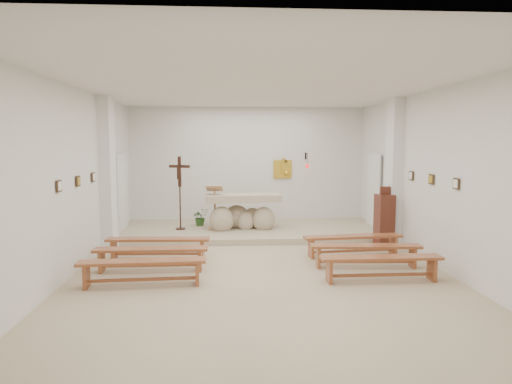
{
  "coord_description": "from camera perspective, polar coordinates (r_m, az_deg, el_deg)",
  "views": [
    {
      "loc": [
        -0.64,
        -8.67,
        2.46
      ],
      "look_at": [
        0.03,
        1.6,
        1.33
      ],
      "focal_mm": 32.0,
      "sensor_mm": 36.0,
      "label": 1
    }
  ],
  "objects": [
    {
      "name": "station_frame_left_front",
      "position": [
        8.4,
        -23.41,
        0.68
      ],
      "size": [
        0.03,
        0.2,
        0.2
      ],
      "primitive_type": "cube",
      "color": "#392919",
      "rests_on": "wall_left"
    },
    {
      "name": "sanctuary_lamp",
      "position": [
        13.61,
        6.4,
        3.46
      ],
      "size": [
        0.11,
        0.36,
        0.44
      ],
      "color": "black",
      "rests_on": "wall_back"
    },
    {
      "name": "bench_left_third",
      "position": [
        8.13,
        -14.02,
        -9.05
      ],
      "size": [
        2.17,
        0.45,
        0.45
      ],
      "rotation": [
        0.0,
        0.0,
        0.05
      ],
      "color": "brown",
      "rests_on": "ground"
    },
    {
      "name": "crucifix_stand",
      "position": [
        12.19,
        -9.51,
        0.56
      ],
      "size": [
        0.57,
        0.26,
        1.94
      ],
      "rotation": [
        0.0,
        0.0,
        -0.36
      ],
      "color": "#321B10",
      "rests_on": "sanctuary_platform"
    },
    {
      "name": "pilaster_right",
      "position": [
        11.42,
        16.84,
        2.41
      ],
      "size": [
        0.26,
        0.55,
        3.5
      ],
      "primitive_type": "cube",
      "color": "white",
      "rests_on": "ground"
    },
    {
      "name": "bench_left_front",
      "position": [
        9.87,
        -12.13,
        -6.29
      ],
      "size": [
        2.17,
        0.44,
        0.45
      ],
      "rotation": [
        0.0,
        0.0,
        -0.05
      ],
      "color": "brown",
      "rests_on": "ground"
    },
    {
      "name": "donation_pedestal",
      "position": [
        11.27,
        15.73,
        -3.35
      ],
      "size": [
        0.42,
        0.42,
        1.42
      ],
      "rotation": [
        0.0,
        0.0,
        0.11
      ],
      "color": "#501E17",
      "rests_on": "ground"
    },
    {
      "name": "bench_right_front",
      "position": [
        10.13,
        12.02,
        -5.96
      ],
      "size": [
        2.17,
        0.53,
        0.45
      ],
      "rotation": [
        0.0,
        0.0,
        0.09
      ],
      "color": "brown",
      "rests_on": "ground"
    },
    {
      "name": "bench_right_third",
      "position": [
        8.45,
        15.38,
        -8.51
      ],
      "size": [
        2.15,
        0.35,
        0.45
      ],
      "rotation": [
        0.0,
        0.0,
        0.0
      ],
      "color": "brown",
      "rests_on": "ground"
    },
    {
      "name": "station_frame_right_front",
      "position": [
        8.91,
        23.75,
        0.96
      ],
      "size": [
        0.03,
        0.2,
        0.2
      ],
      "primitive_type": "cube",
      "color": "#392919",
      "rests_on": "wall_right"
    },
    {
      "name": "radiator_left",
      "position": [
        11.92,
        -17.26,
        -4.63
      ],
      "size": [
        0.1,
        0.85,
        0.52
      ],
      "primitive_type": "cube",
      "color": "silver",
      "rests_on": "ground"
    },
    {
      "name": "gold_wall_relief",
      "position": [
        13.76,
        3.34,
        2.86
      ],
      "size": [
        0.55,
        0.04,
        0.55
      ],
      "primitive_type": "cube",
      "color": "gold",
      "rests_on": "wall_back"
    },
    {
      "name": "wall_right",
      "position": [
        9.63,
        21.68,
        1.58
      ],
      "size": [
        0.02,
        10.0,
        3.5
      ],
      "primitive_type": "cube",
      "color": "white",
      "rests_on": "ground"
    },
    {
      "name": "station_frame_left_mid",
      "position": [
        9.35,
        -21.36,
        1.28
      ],
      "size": [
        0.03,
        0.2,
        0.2
      ],
      "primitive_type": "cube",
      "color": "#392919",
      "rests_on": "wall_left"
    },
    {
      "name": "station_frame_right_rear",
      "position": [
        10.72,
        18.83,
        1.95
      ],
      "size": [
        0.03,
        0.2,
        0.2
      ],
      "primitive_type": "cube",
      "color": "#392919",
      "rests_on": "wall_right"
    },
    {
      "name": "bench_left_second",
      "position": [
        8.99,
        -12.98,
        -7.54
      ],
      "size": [
        2.15,
        0.34,
        0.45
      ],
      "rotation": [
        0.0,
        0.0,
        -0.0
      ],
      "color": "brown",
      "rests_on": "ground"
    },
    {
      "name": "potted_plant",
      "position": [
        12.81,
        -6.97,
        -3.11
      ],
      "size": [
        0.56,
        0.53,
        0.48
      ],
      "primitive_type": "imported",
      "rotation": [
        0.0,
        0.0,
        0.51
      ],
      "color": "#2A5321",
      "rests_on": "sanctuary_platform"
    },
    {
      "name": "lectern",
      "position": [
        12.18,
        -5.18,
        -1.88
      ],
      "size": [
        0.46,
        0.4,
        1.2
      ],
      "rotation": [
        0.0,
        0.0,
        -0.09
      ],
      "color": "tan",
      "rests_on": "sanctuary_platform"
    },
    {
      "name": "station_frame_left_rear",
      "position": [
        10.3,
        -19.68,
        1.76
      ],
      "size": [
        0.03,
        0.2,
        0.2
      ],
      "primitive_type": "cube",
      "color": "#392919",
      "rests_on": "wall_left"
    },
    {
      "name": "ground",
      "position": [
        9.04,
        0.47,
        -9.54
      ],
      "size": [
        7.0,
        10.0,
        0.0
      ],
      "primitive_type": "cube",
      "color": "#C7B690",
      "rests_on": "ground"
    },
    {
      "name": "sanctuary_platform",
      "position": [
        12.42,
        -0.71,
        -4.83
      ],
      "size": [
        6.98,
        3.0,
        0.15
      ],
      "primitive_type": "cube",
      "color": "#B9AD8E",
      "rests_on": "ground"
    },
    {
      "name": "wall_left",
      "position": [
        9.16,
        -21.86,
        1.35
      ],
      "size": [
        0.02,
        10.0,
        3.5
      ],
      "primitive_type": "cube",
      "color": "white",
      "rests_on": "ground"
    },
    {
      "name": "bench_right_second",
      "position": [
        9.28,
        13.54,
        -7.12
      ],
      "size": [
        2.17,
        0.48,
        0.45
      ],
      "rotation": [
        0.0,
        0.0,
        -0.06
      ],
      "color": "brown",
      "rests_on": "ground"
    },
    {
      "name": "pilaster_left",
      "position": [
        11.04,
        -18.05,
        2.25
      ],
      "size": [
        0.26,
        0.55,
        3.5
      ],
      "primitive_type": "cube",
      "color": "white",
      "rests_on": "ground"
    },
    {
      "name": "wall_back",
      "position": [
        13.7,
        -1.04,
        3.27
      ],
      "size": [
        7.0,
        0.02,
        3.5
      ],
      "primitive_type": "cube",
      "color": "white",
      "rests_on": "ground"
    },
    {
      "name": "altar",
      "position": [
        12.23,
        -1.72,
        -2.78
      ],
      "size": [
        2.02,
        0.94,
        1.02
      ],
      "rotation": [
        0.0,
        0.0,
        0.07
      ],
      "color": "#C1AC93",
      "rests_on": "sanctuary_platform"
    },
    {
      "name": "radiator_right",
      "position": [
        12.28,
        15.74,
        -4.27
      ],
      "size": [
        0.1,
        0.85,
        0.52
      ],
      "primitive_type": "cube",
      "color": "silver",
      "rests_on": "ground"
    },
    {
      "name": "station_frame_right_mid",
      "position": [
        9.81,
        21.06,
        1.5
      ],
      "size": [
        0.03,
        0.2,
        0.2
      ],
      "primitive_type": "cube",
      "color": "#392919",
      "rests_on": "wall_right"
    },
    {
      "name": "ceiling",
      "position": [
        8.76,
        0.49,
        13.0
      ],
      "size": [
        7.0,
        10.0,
        0.02
      ],
      "primitive_type": "cube",
      "color": "silver",
      "rests_on": "wall_back"
    }
  ]
}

